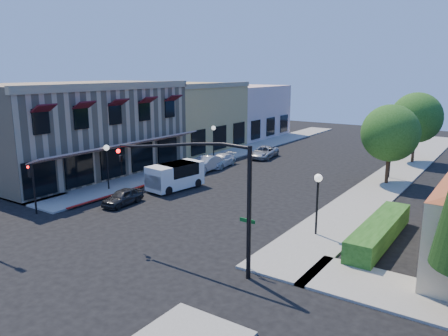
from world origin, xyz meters
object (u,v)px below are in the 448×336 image
Objects in this scene: street_tree_b at (416,118)px; white_van at (175,175)px; lamppost_right_far at (391,147)px; lamppost_left_near at (107,156)px; secondary_signal at (32,179)px; signal_mast_arm at (209,183)px; parked_car_a at (123,197)px; parked_car_d at (264,152)px; street_tree_a at (390,133)px; street_name_sign at (247,235)px; parked_car_c at (221,160)px; parked_car_b at (206,164)px; lamppost_right_near at (318,189)px; lamppost_left_far at (214,134)px.

white_van is (-13.29, -20.84, -3.39)m from street_tree_b.
lamppost_right_far reaches higher than white_van.
secondary_signal is at bearing -85.66° from lamppost_left_near.
signal_mast_arm is at bearing -96.70° from lamppost_right_far.
parked_car_d is (0.00, 20.00, 0.06)m from parked_car_a.
street_name_sign is at bearing -93.76° from street_tree_a.
street_tree_a reaches higher than parked_car_a.
secondary_signal is at bearing -177.07° from street_name_sign.
parked_car_c is (-15.00, -12.00, -3.96)m from street_tree_b.
signal_mast_arm is at bearing -54.30° from parked_car_b.
secondary_signal is 27.98m from lamppost_right_far.
parked_car_a is (3.70, -2.00, -2.18)m from lamppost_left_near.
parked_car_d is at bearing 113.50° from signal_mast_arm.
parked_car_b is (-13.70, 15.32, -1.01)m from street_name_sign.
street_name_sign reaches higher than parked_car_a.
signal_mast_arm is at bearing -112.12° from lamppost_right_near.
signal_mast_arm is 1.92× the size of parked_car_b.
parked_car_d is (1.40, 6.00, 0.03)m from parked_car_c.
lamppost_left_far is (0.00, 14.00, 0.00)m from lamppost_left_near.
lamppost_left_near is 0.81× the size of parked_car_d.
street_name_sign is 20.58m from parked_car_b.
street_tree_b reaches higher than lamppost_left_near.
street_tree_a reaches higher than lamppost_right_near.
signal_mast_arm is at bearing -63.21° from parked_car_c.
lamppost_left_far reaches higher than street_name_sign.
lamppost_right_far is at bearing 87.37° from street_name_sign.
parked_car_b is (2.30, 9.52, -2.05)m from lamppost_left_near.
lamppost_right_near is (1.00, 5.80, 1.04)m from street_name_sign.
lamppost_left_far is at bearing 180.00° from street_tree_a.
parked_car_a is 11.61m from parked_car_b.
lamppost_left_far is 0.81× the size of parked_car_d.
lamppost_left_far is at bearing 128.94° from street_name_sign.
street_tree_b is at bearing 89.28° from lamppost_right_near.
street_tree_b reaches higher than lamppost_right_far.
parked_car_d is at bearing 91.21° from white_van.
street_tree_a is 1.56× the size of parked_car_b.
lamppost_left_near is at bearing -104.84° from parked_car_b.
street_tree_b is (0.00, 10.00, 0.35)m from street_tree_a.
secondary_signal is at bearing -129.23° from parked_car_a.
white_van is at bearing 82.15° from parked_car_a.
lamppost_left_far is at bearing 115.92° from parked_car_b.
lamppost_right_near is (17.00, -14.00, 0.00)m from lamppost_left_far.
street_name_sign is (-1.30, -29.80, -2.85)m from street_tree_b.
secondary_signal is 1.02× the size of parked_car_a.
parked_car_b reaches higher than parked_car_a.
parked_car_b is at bearing 147.07° from lamppost_right_near.
lamppost_right_far is at bearing -16.34° from parked_car_d.
secondary_signal is at bearing -88.61° from lamppost_left_far.
white_van is at bearing -69.68° from lamppost_left_far.
parked_car_a is (-10.66, 4.50, -3.53)m from signal_mast_arm.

